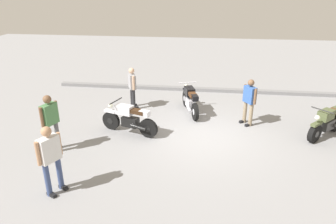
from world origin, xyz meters
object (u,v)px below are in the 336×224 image
object	(u,v)px
person_in_gray_shirt	(132,86)
person_in_blue_shirt	(249,99)
motorcycle_olive_vintage	(327,123)
motorcycle_silver_cruiser	(129,119)
motorcycle_black_cruiser	(190,100)
person_in_green_shirt	(50,120)
person_in_white_shirt	(50,156)

from	to	relation	value
person_in_gray_shirt	person_in_blue_shirt	bearing A→B (deg)	-38.52
motorcycle_olive_vintage	person_in_gray_shirt	world-z (taller)	person_in_gray_shirt
motorcycle_silver_cruiser	motorcycle_olive_vintage	bearing A→B (deg)	-156.79
motorcycle_black_cruiser	person_in_green_shirt	distance (m)	5.22
motorcycle_silver_cruiser	person_in_gray_shirt	size ratio (longest dim) A/B	1.23
motorcycle_olive_vintage	person_in_gray_shirt	distance (m)	7.05
motorcycle_silver_cruiser	person_in_white_shirt	distance (m)	3.50
person_in_blue_shirt	motorcycle_silver_cruiser	bearing A→B (deg)	-15.15
motorcycle_olive_vintage	person_in_white_shirt	xyz separation A→B (m)	(-7.42, -3.93, 0.51)
person_in_gray_shirt	person_in_green_shirt	bearing A→B (deg)	-138.32
motorcycle_black_cruiser	person_in_white_shirt	world-z (taller)	person_in_white_shirt
motorcycle_black_cruiser	person_in_white_shirt	xyz separation A→B (m)	(-2.90, -5.37, 0.48)
motorcycle_black_cruiser	person_in_blue_shirt	xyz separation A→B (m)	(2.09, -0.80, 0.42)
motorcycle_black_cruiser	motorcycle_olive_vintage	world-z (taller)	motorcycle_black_cruiser
person_in_gray_shirt	person_in_blue_shirt	world-z (taller)	person_in_blue_shirt
person_in_gray_shirt	person_in_blue_shirt	xyz separation A→B (m)	(4.40, -1.01, 0.00)
person_in_green_shirt	person_in_white_shirt	bearing A→B (deg)	134.30
person_in_green_shirt	motorcycle_olive_vintage	bearing A→B (deg)	-148.87
motorcycle_silver_cruiser	motorcycle_olive_vintage	distance (m)	6.45
motorcycle_olive_vintage	person_in_white_shirt	world-z (taller)	person_in_white_shirt
person_in_gray_shirt	person_in_white_shirt	distance (m)	5.61
person_in_gray_shirt	person_in_blue_shirt	size ratio (longest dim) A/B	1.00
motorcycle_silver_cruiser	person_in_green_shirt	world-z (taller)	person_in_green_shirt
motorcycle_silver_cruiser	person_in_gray_shirt	bearing A→B (deg)	-61.72
motorcycle_olive_vintage	person_in_blue_shirt	xyz separation A→B (m)	(-2.43, 0.64, 0.45)
motorcycle_silver_cruiser	person_in_white_shirt	size ratio (longest dim) A/B	1.17
motorcycle_silver_cruiser	person_in_green_shirt	bearing A→B (deg)	53.91
motorcycle_black_cruiser	person_in_green_shirt	world-z (taller)	person_in_green_shirt
person_in_green_shirt	person_in_white_shirt	size ratio (longest dim) A/B	1.02
person_in_green_shirt	person_in_blue_shirt	size ratio (longest dim) A/B	1.06
motorcycle_black_cruiser	person_in_blue_shirt	world-z (taller)	person_in_blue_shirt
motorcycle_black_cruiser	person_in_gray_shirt	xyz separation A→B (m)	(-2.31, 0.21, 0.42)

